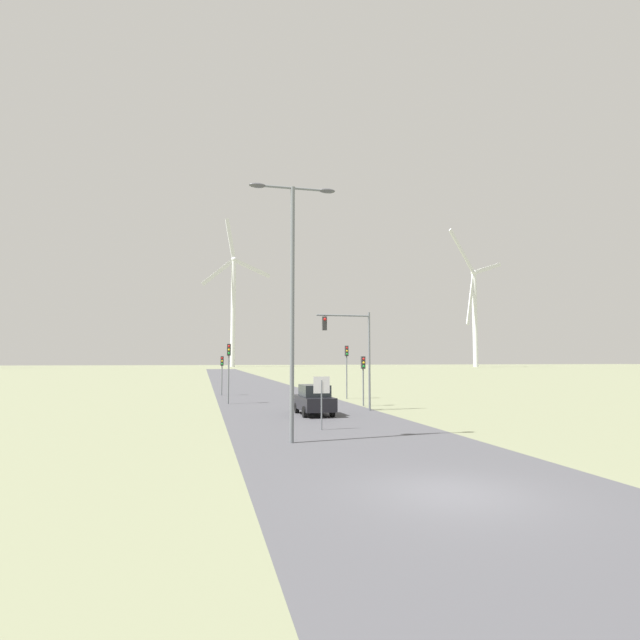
{
  "coord_description": "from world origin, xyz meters",
  "views": [
    {
      "loc": [
        -6.19,
        -11.79,
        3.36
      ],
      "look_at": [
        0.0,
        14.58,
        5.51
      ],
      "focal_mm": 28.0,
      "sensor_mm": 36.0,
      "label": 1
    }
  ],
  "objects_px": {
    "stop_sign_near": "(322,393)",
    "wind_turbine_center": "(475,306)",
    "traffic_light_post_near_right": "(363,370)",
    "traffic_light_post_mid_left": "(222,367)",
    "traffic_light_mast_overhead": "(352,342)",
    "traffic_light_post_mid_right": "(347,360)",
    "car_approaching": "(314,400)",
    "traffic_light_post_near_left": "(229,360)",
    "streetlamp": "(292,280)",
    "wind_turbine_left": "(233,301)"
  },
  "relations": [
    {
      "from": "wind_turbine_center",
      "to": "stop_sign_near",
      "type": "bearing_deg",
      "value": -122.45
    },
    {
      "from": "traffic_light_post_near_left",
      "to": "wind_turbine_center",
      "type": "distance_m",
      "value": 203.61
    },
    {
      "from": "streetlamp",
      "to": "car_approaching",
      "type": "bearing_deg",
      "value": 72.38
    },
    {
      "from": "stop_sign_near",
      "to": "traffic_light_mast_overhead",
      "type": "relative_size",
      "value": 0.39
    },
    {
      "from": "traffic_light_post_mid_left",
      "to": "car_approaching",
      "type": "xyz_separation_m",
      "value": [
        4.87,
        -18.09,
        -1.78
      ]
    },
    {
      "from": "traffic_light_post_near_right",
      "to": "traffic_light_post_mid_right",
      "type": "xyz_separation_m",
      "value": [
        0.72,
        6.74,
        0.68
      ]
    },
    {
      "from": "traffic_light_post_mid_right",
      "to": "traffic_light_mast_overhead",
      "type": "xyz_separation_m",
      "value": [
        -2.47,
        -9.8,
        1.22
      ]
    },
    {
      "from": "car_approaching",
      "to": "wind_turbine_left",
      "type": "bearing_deg",
      "value": 88.13
    },
    {
      "from": "traffic_light_post_mid_left",
      "to": "streetlamp",
      "type": "bearing_deg",
      "value": -86.32
    },
    {
      "from": "traffic_light_post_near_right",
      "to": "car_approaching",
      "type": "relative_size",
      "value": 0.87
    },
    {
      "from": "traffic_light_post_mid_right",
      "to": "car_approaching",
      "type": "distance_m",
      "value": 12.98
    },
    {
      "from": "streetlamp",
      "to": "stop_sign_near",
      "type": "relative_size",
      "value": 4.19
    },
    {
      "from": "traffic_light_post_near_left",
      "to": "traffic_light_mast_overhead",
      "type": "height_order",
      "value": "traffic_light_mast_overhead"
    },
    {
      "from": "streetlamp",
      "to": "traffic_light_post_mid_right",
      "type": "relative_size",
      "value": 2.34
    },
    {
      "from": "stop_sign_near",
      "to": "traffic_light_post_near_right",
      "type": "relative_size",
      "value": 0.71
    },
    {
      "from": "streetlamp",
      "to": "traffic_light_post_near_right",
      "type": "relative_size",
      "value": 2.97
    },
    {
      "from": "traffic_light_post_mid_right",
      "to": "wind_turbine_left",
      "type": "distance_m",
      "value": 194.36
    },
    {
      "from": "traffic_light_post_near_right",
      "to": "traffic_light_post_mid_left",
      "type": "distance_m",
      "value": 16.4
    },
    {
      "from": "streetlamp",
      "to": "traffic_light_post_near_left",
      "type": "height_order",
      "value": "streetlamp"
    },
    {
      "from": "traffic_light_mast_overhead",
      "to": "traffic_light_post_mid_right",
      "type": "bearing_deg",
      "value": 75.86
    },
    {
      "from": "traffic_light_post_near_right",
      "to": "wind_turbine_center",
      "type": "height_order",
      "value": "wind_turbine_center"
    },
    {
      "from": "traffic_light_post_near_right",
      "to": "traffic_light_mast_overhead",
      "type": "xyz_separation_m",
      "value": [
        -1.75,
        -3.06,
        1.9
      ]
    },
    {
      "from": "traffic_light_post_mid_left",
      "to": "traffic_light_post_mid_right",
      "type": "distance_m",
      "value": 12.24
    },
    {
      "from": "car_approaching",
      "to": "wind_turbine_left",
      "type": "relative_size",
      "value": 0.06
    },
    {
      "from": "car_approaching",
      "to": "traffic_light_post_mid_left",
      "type": "bearing_deg",
      "value": 105.08
    },
    {
      "from": "traffic_light_post_mid_left",
      "to": "traffic_light_mast_overhead",
      "type": "xyz_separation_m",
      "value": [
        7.84,
        -16.36,
        1.84
      ]
    },
    {
      "from": "streetlamp",
      "to": "traffic_light_post_mid_right",
      "type": "height_order",
      "value": "streetlamp"
    },
    {
      "from": "stop_sign_near",
      "to": "traffic_light_post_near_right",
      "type": "bearing_deg",
      "value": 62.71
    },
    {
      "from": "traffic_light_post_near_right",
      "to": "wind_turbine_center",
      "type": "relative_size",
      "value": 0.06
    },
    {
      "from": "stop_sign_near",
      "to": "traffic_light_post_near_left",
      "type": "relative_size",
      "value": 0.56
    },
    {
      "from": "traffic_light_post_mid_left",
      "to": "wind_turbine_center",
      "type": "distance_m",
      "value": 196.43
    },
    {
      "from": "traffic_light_mast_overhead",
      "to": "car_approaching",
      "type": "relative_size",
      "value": 1.57
    },
    {
      "from": "traffic_light_post_near_left",
      "to": "car_approaching",
      "type": "xyz_separation_m",
      "value": [
        4.71,
        -8.88,
        -2.41
      ]
    },
    {
      "from": "traffic_light_post_near_right",
      "to": "wind_turbine_center",
      "type": "distance_m",
      "value": 201.78
    },
    {
      "from": "stop_sign_near",
      "to": "wind_turbine_center",
      "type": "bearing_deg",
      "value": 57.55
    },
    {
      "from": "traffic_light_post_near_left",
      "to": "car_approaching",
      "type": "bearing_deg",
      "value": -62.06
    },
    {
      "from": "stop_sign_near",
      "to": "traffic_light_post_mid_left",
      "type": "distance_m",
      "value": 24.8
    },
    {
      "from": "streetlamp",
      "to": "stop_sign_near",
      "type": "distance_m",
      "value": 6.24
    },
    {
      "from": "traffic_light_post_near_left",
      "to": "traffic_light_post_near_right",
      "type": "distance_m",
      "value": 10.31
    },
    {
      "from": "streetlamp",
      "to": "traffic_light_post_near_right",
      "type": "height_order",
      "value": "streetlamp"
    },
    {
      "from": "stop_sign_near",
      "to": "traffic_light_mast_overhead",
      "type": "bearing_deg",
      "value": 63.68
    },
    {
      "from": "traffic_light_post_near_right",
      "to": "traffic_light_mast_overhead",
      "type": "distance_m",
      "value": 4.01
    },
    {
      "from": "stop_sign_near",
      "to": "car_approaching",
      "type": "xyz_separation_m",
      "value": [
        1.05,
        6.4,
        -0.87
      ]
    },
    {
      "from": "traffic_light_post_mid_right",
      "to": "traffic_light_mast_overhead",
      "type": "height_order",
      "value": "traffic_light_mast_overhead"
    },
    {
      "from": "wind_turbine_center",
      "to": "streetlamp",
      "type": "bearing_deg",
      "value": -122.43
    },
    {
      "from": "stop_sign_near",
      "to": "traffic_light_post_mid_left",
      "type": "height_order",
      "value": "traffic_light_post_mid_left"
    },
    {
      "from": "traffic_light_post_near_left",
      "to": "car_approaching",
      "type": "distance_m",
      "value": 10.34
    },
    {
      "from": "stop_sign_near",
      "to": "traffic_light_post_mid_right",
      "type": "height_order",
      "value": "traffic_light_post_mid_right"
    },
    {
      "from": "traffic_light_post_near_right",
      "to": "traffic_light_mast_overhead",
      "type": "relative_size",
      "value": 0.55
    },
    {
      "from": "streetlamp",
      "to": "wind_turbine_left",
      "type": "distance_m",
      "value": 215.24
    }
  ]
}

